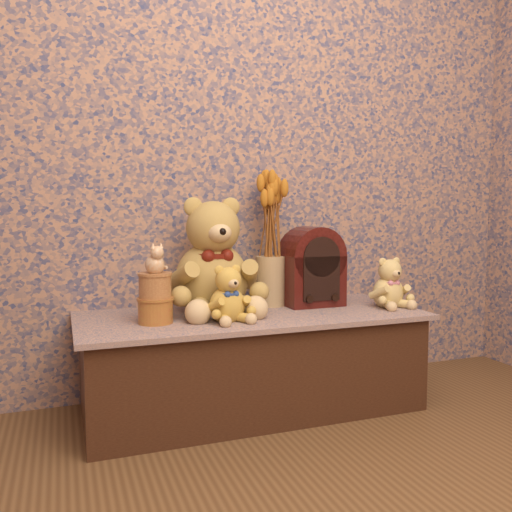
{
  "coord_description": "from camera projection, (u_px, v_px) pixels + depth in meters",
  "views": [
    {
      "loc": [
        -0.73,
        -0.82,
        0.82
      ],
      "look_at": [
        0.0,
        1.16,
        0.64
      ],
      "focal_mm": 37.26,
      "sensor_mm": 36.0,
      "label": 1
    }
  ],
  "objects": [
    {
      "name": "teddy_medium",
      "position": [
        227.0,
        291.0,
        2.02
      ],
      "size": [
        0.21,
        0.24,
        0.23
      ],
      "primitive_type": null,
      "rotation": [
        0.0,
        0.0,
        0.15
      ],
      "color": "#C58C37",
      "rests_on": "display_shelf"
    },
    {
      "name": "biscuit_tin_lower",
      "position": [
        156.0,
        311.0,
        1.99
      ],
      "size": [
        0.13,
        0.13,
        0.09
      ],
      "primitive_type": "cylinder",
      "rotation": [
        0.0,
        0.0,
        -0.04
      ],
      "color": "#B19534",
      "rests_on": "display_shelf"
    },
    {
      "name": "dried_stalks",
      "position": [
        271.0,
        212.0,
        2.33
      ],
      "size": [
        0.26,
        0.26,
        0.39
      ],
      "primitive_type": null,
      "rotation": [
        0.0,
        0.0,
        -0.35
      ],
      "color": "#B6691D",
      "rests_on": "ceramic_vase"
    },
    {
      "name": "ceramic_vase",
      "position": [
        271.0,
        281.0,
        2.35
      ],
      "size": [
        0.17,
        0.17,
        0.22
      ],
      "primitive_type": "cylinder",
      "rotation": [
        0.0,
        0.0,
        0.4
      ],
      "color": "tan",
      "rests_on": "display_shelf"
    },
    {
      "name": "cat_figurine",
      "position": [
        155.0,
        258.0,
        1.97
      ],
      "size": [
        0.1,
        0.11,
        0.12
      ],
      "primitive_type": null,
      "rotation": [
        0.0,
        0.0,
        0.16
      ],
      "color": "silver",
      "rests_on": "biscuit_tin_upper"
    },
    {
      "name": "teddy_small",
      "position": [
        388.0,
        280.0,
        2.33
      ],
      "size": [
        0.2,
        0.23,
        0.23
      ],
      "primitive_type": null,
      "rotation": [
        0.0,
        0.0,
        0.06
      ],
      "color": "tan",
      "rests_on": "display_shelf"
    },
    {
      "name": "cathedral_radio",
      "position": [
        312.0,
        266.0,
        2.36
      ],
      "size": [
        0.26,
        0.19,
        0.35
      ],
      "primitive_type": null,
      "rotation": [
        0.0,
        0.0,
        0.02
      ],
      "color": "#320C09",
      "rests_on": "display_shelf"
    },
    {
      "name": "display_shelf",
      "position": [
        252.0,
        361.0,
        2.2
      ],
      "size": [
        1.4,
        0.6,
        0.4
      ],
      "primitive_type": "cube",
      "color": "navy",
      "rests_on": "ground"
    },
    {
      "name": "biscuit_tin_upper",
      "position": [
        155.0,
        286.0,
        1.98
      ],
      "size": [
        0.13,
        0.13,
        0.09
      ],
      "primitive_type": "cylinder",
      "rotation": [
        0.0,
        0.0,
        -0.12
      ],
      "color": "tan",
      "rests_on": "biscuit_tin_lower"
    },
    {
      "name": "teddy_large",
      "position": [
        212.0,
        251.0,
        2.21
      ],
      "size": [
        0.41,
        0.49,
        0.51
      ],
      "primitive_type": null,
      "rotation": [
        0.0,
        0.0,
        0.01
      ],
      "color": "#AE8A43",
      "rests_on": "display_shelf"
    }
  ]
}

